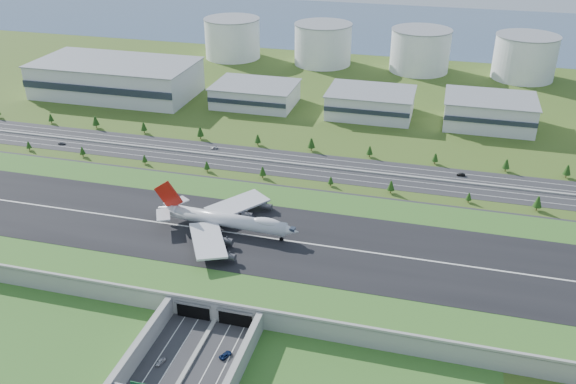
% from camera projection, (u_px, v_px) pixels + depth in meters
% --- Properties ---
extents(ground, '(1200.00, 1200.00, 0.00)m').
position_uv_depth(ground, '(255.00, 251.00, 274.81)').
color(ground, '#324917').
rests_on(ground, ground).
extents(airfield_deck, '(520.00, 100.00, 9.20)m').
position_uv_depth(airfield_deck, '(255.00, 244.00, 272.83)').
color(airfield_deck, gray).
rests_on(airfield_deck, ground).
extents(north_expressway, '(560.00, 36.00, 0.12)m').
position_uv_depth(north_expressway, '(304.00, 165.00, 356.18)').
color(north_expressway, '#28282B').
rests_on(north_expressway, ground).
extents(tree_row, '(498.81, 48.53, 8.27)m').
position_uv_depth(tree_row, '(331.00, 158.00, 353.94)').
color(tree_row, '#3D2819').
rests_on(tree_row, ground).
extents(hangar_west, '(120.00, 60.00, 25.00)m').
position_uv_depth(hangar_west, '(116.00, 78.00, 466.35)').
color(hangar_west, silver).
rests_on(hangar_west, ground).
extents(hangar_mid_a, '(58.00, 42.00, 15.00)m').
position_uv_depth(hangar_mid_a, '(255.00, 95.00, 447.84)').
color(hangar_mid_a, silver).
rests_on(hangar_mid_a, ground).
extents(hangar_mid_b, '(58.00, 42.00, 17.00)m').
position_uv_depth(hangar_mid_b, '(371.00, 103.00, 427.97)').
color(hangar_mid_b, silver).
rests_on(hangar_mid_b, ground).
extents(hangar_mid_c, '(58.00, 42.00, 19.00)m').
position_uv_depth(hangar_mid_c, '(489.00, 112.00, 409.24)').
color(hangar_mid_c, silver).
rests_on(hangar_mid_c, ground).
extents(fuel_tank_a, '(50.00, 50.00, 35.00)m').
position_uv_depth(fuel_tank_a, '(232.00, 38.00, 559.73)').
color(fuel_tank_a, white).
rests_on(fuel_tank_a, ground).
extents(fuel_tank_b, '(50.00, 50.00, 35.00)m').
position_uv_depth(fuel_tank_b, '(323.00, 44.00, 540.33)').
color(fuel_tank_b, white).
rests_on(fuel_tank_b, ground).
extents(fuel_tank_c, '(50.00, 50.00, 35.00)m').
position_uv_depth(fuel_tank_c, '(420.00, 51.00, 520.92)').
color(fuel_tank_c, white).
rests_on(fuel_tank_c, ground).
extents(fuel_tank_d, '(50.00, 50.00, 35.00)m').
position_uv_depth(fuel_tank_d, '(525.00, 57.00, 501.52)').
color(fuel_tank_d, white).
rests_on(fuel_tank_d, ground).
extents(bay_water, '(1200.00, 260.00, 0.06)m').
position_uv_depth(bay_water, '(384.00, 26.00, 686.08)').
color(bay_water, '#39516E').
rests_on(bay_water, ground).
extents(boeing_747, '(69.17, 65.25, 21.37)m').
position_uv_depth(boeing_747, '(226.00, 220.00, 272.13)').
color(boeing_747, silver).
rests_on(boeing_747, airfield_deck).
extents(car_0, '(2.88, 4.78, 1.52)m').
position_uv_depth(car_0, '(160.00, 362.00, 211.37)').
color(car_0, '#ACACB1').
rests_on(car_0, ground).
extents(car_2, '(4.23, 5.56, 1.40)m').
position_uv_depth(car_2, '(226.00, 355.00, 214.41)').
color(car_2, '#0D1D44').
rests_on(car_2, ground).
extents(car_4, '(4.77, 2.97, 1.51)m').
position_uv_depth(car_4, '(62.00, 143.00, 383.40)').
color(car_4, '#5A5B5F').
rests_on(car_4, ground).
extents(car_5, '(4.84, 2.00, 1.56)m').
position_uv_depth(car_5, '(461.00, 175.00, 343.37)').
color(car_5, black).
rests_on(car_5, ground).
extents(car_7, '(4.95, 3.22, 1.33)m').
position_uv_depth(car_7, '(214.00, 148.00, 377.51)').
color(car_7, silver).
rests_on(car_7, ground).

